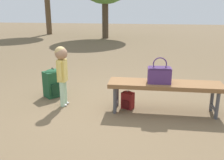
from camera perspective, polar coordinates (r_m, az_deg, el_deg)
The scene contains 6 objects.
ground_plane at distance 3.66m, azimuth -0.39°, elevation -7.24°, with size 40.00×40.00×0.00m, color brown.
park_bench at distance 3.58m, azimuth 12.16°, elevation -1.48°, with size 1.61×0.44×0.45m.
handbag at distance 3.50m, azimuth 10.93°, elevation 1.32°, with size 0.33×0.20×0.37m.
child_standing at distance 3.77m, azimuth -11.58°, elevation 3.01°, with size 0.19×0.25×0.93m.
backpack_large at distance 4.30m, azimuth -13.43°, elevation -0.45°, with size 0.36×0.37×0.51m.
backpack_small at distance 3.72m, azimuth 3.67°, elevation -4.47°, with size 0.21×0.19×0.29m.
Camera 1 is at (-0.57, 3.30, 1.48)m, focal length 39.39 mm.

